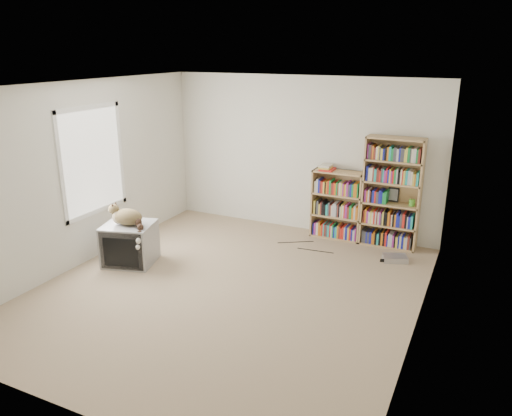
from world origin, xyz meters
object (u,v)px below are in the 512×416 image
at_px(cat, 129,220).
at_px(dvd_player, 395,258).
at_px(bookcase_tall, 392,195).
at_px(bookcase_short, 337,207).
at_px(crt_tv, 130,243).

distance_m(cat, dvd_player, 3.77).
xyz_separation_m(cat, bookcase_tall, (3.08, 2.27, 0.14)).
xyz_separation_m(bookcase_tall, bookcase_short, (-0.82, 0.00, -0.30)).
distance_m(bookcase_tall, bookcase_short, 0.87).
distance_m(crt_tv, cat, 0.38).
xyz_separation_m(bookcase_short, dvd_player, (1.04, -0.56, -0.46)).
height_order(crt_tv, bookcase_tall, bookcase_tall).
bearing_deg(dvd_player, cat, -174.18).
bearing_deg(bookcase_short, dvd_player, -28.18).
relative_size(crt_tv, bookcase_short, 0.74).
bearing_deg(crt_tv, bookcase_tall, 19.17).
distance_m(crt_tv, dvd_player, 3.76).
bearing_deg(crt_tv, cat, -55.99).
distance_m(cat, bookcase_tall, 3.83).
bearing_deg(bookcase_tall, crt_tv, -144.88).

